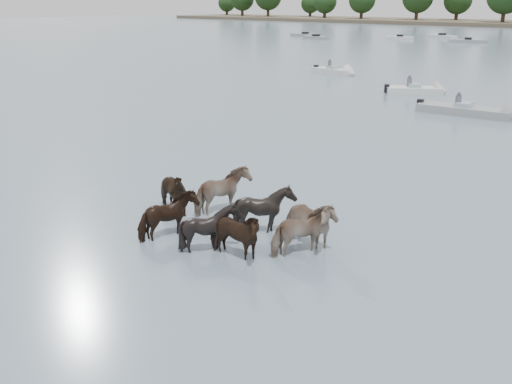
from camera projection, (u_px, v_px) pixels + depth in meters
The scene contains 6 objects.
ground at pixel (212, 216), 17.55m from camera, with size 400.00×400.00×0.00m, color slate.
shoreline at pixel (391, 21), 168.42m from camera, with size 160.00×30.00×1.00m, color #4C4233.
pony_herd at pixel (234, 215), 15.95m from camera, with size 6.79×4.29×1.62m.
motorboat_a at pixel (423, 91), 40.36m from camera, with size 4.51×3.78×1.92m.
motorboat_b at pixel (477, 112), 32.60m from camera, with size 6.05×2.04×1.92m.
motorboat_f at pixel (339, 72), 50.82m from camera, with size 4.73×1.97×1.92m.
Camera 1 is at (11.54, -11.62, 6.50)m, focal length 38.77 mm.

